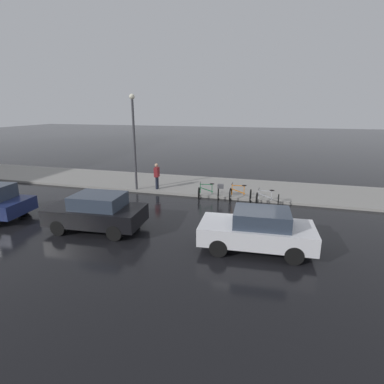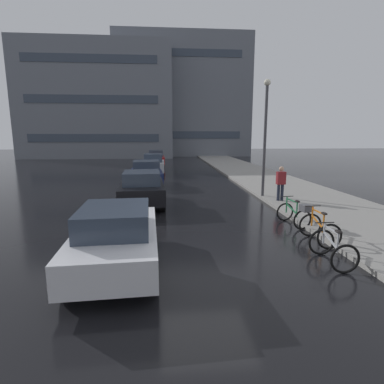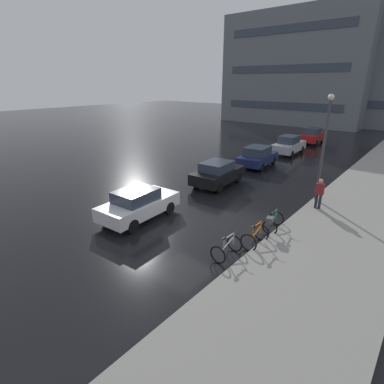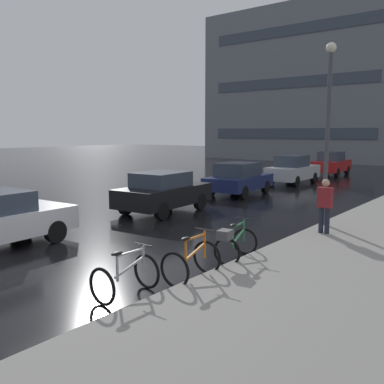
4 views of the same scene
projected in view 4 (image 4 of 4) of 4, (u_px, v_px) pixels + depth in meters
ground_plane at (67, 258)px, 10.60m from camera, size 140.00×140.00×0.00m
bicycle_nearest at (126, 277)px, 8.07m from camera, size 0.73×1.19×0.93m
bicycle_second at (192, 261)px, 8.96m from camera, size 0.76×1.18×1.02m
bicycle_third at (234, 242)px, 10.22m from camera, size 0.86×1.48×0.96m
car_black at (163, 192)px, 16.53m from camera, size 2.20×4.12×1.58m
car_navy at (239, 179)px, 21.17m from camera, size 2.30×4.22×1.60m
car_silver at (293, 170)px, 25.54m from camera, size 1.83×4.23×1.71m
car_red at (332, 164)px, 30.63m from camera, size 1.86×3.89×1.71m
pedestrian at (325, 205)px, 12.49m from camera, size 0.41×0.26×1.75m
streetlamp at (328, 121)px, 13.35m from camera, size 0.32×0.32×5.81m
building_facade_side at (310, 87)px, 47.97m from camera, size 21.71×10.40×16.24m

